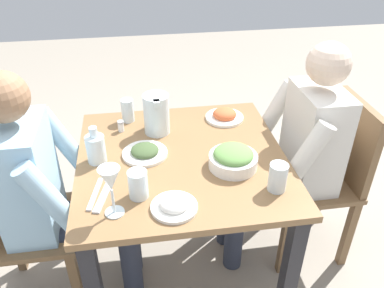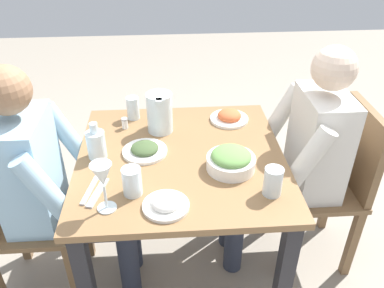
% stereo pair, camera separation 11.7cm
% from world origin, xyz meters
% --- Properties ---
extents(ground_plane, '(8.00, 8.00, 0.00)m').
position_xyz_m(ground_plane, '(0.00, 0.00, 0.00)').
color(ground_plane, gray).
extents(dining_table, '(0.89, 0.89, 0.73)m').
position_xyz_m(dining_table, '(0.00, 0.00, 0.61)').
color(dining_table, olive).
rests_on(dining_table, ground_plane).
extents(chair_near, '(0.40, 0.40, 0.88)m').
position_xyz_m(chair_near, '(0.09, -0.75, 0.50)').
color(chair_near, brown).
rests_on(chair_near, ground_plane).
extents(chair_far, '(0.40, 0.40, 0.88)m').
position_xyz_m(chair_far, '(-0.03, 0.75, 0.50)').
color(chair_far, brown).
rests_on(chair_far, ground_plane).
extents(diner_near, '(0.48, 0.53, 1.17)m').
position_xyz_m(diner_near, '(0.09, -0.55, 0.64)').
color(diner_near, silver).
rests_on(diner_near, ground_plane).
extents(diner_far, '(0.48, 0.53, 1.17)m').
position_xyz_m(diner_far, '(-0.03, 0.55, 0.64)').
color(diner_far, '#9EC6E0').
rests_on(diner_far, ground_plane).
extents(water_pitcher, '(0.16, 0.12, 0.19)m').
position_xyz_m(water_pitcher, '(0.22, 0.09, 0.83)').
color(water_pitcher, silver).
rests_on(water_pitcher, dining_table).
extents(salad_bowl, '(0.20, 0.20, 0.09)m').
position_xyz_m(salad_bowl, '(-0.10, -0.20, 0.77)').
color(salad_bowl, white).
rests_on(salad_bowl, dining_table).
extents(plate_dolmas, '(0.20, 0.20, 0.04)m').
position_xyz_m(plate_dolmas, '(0.04, 0.16, 0.75)').
color(plate_dolmas, white).
rests_on(plate_dolmas, dining_table).
extents(plate_rice_curry, '(0.19, 0.19, 0.06)m').
position_xyz_m(plate_rice_curry, '(0.29, -0.25, 0.75)').
color(plate_rice_curry, white).
rests_on(plate_rice_curry, dining_table).
extents(plate_yoghurt, '(0.17, 0.17, 0.05)m').
position_xyz_m(plate_yoghurt, '(-0.32, 0.07, 0.75)').
color(plate_yoghurt, white).
rests_on(plate_yoghurt, dining_table).
extents(water_glass_near_left, '(0.07, 0.07, 0.11)m').
position_xyz_m(water_glass_near_left, '(-0.27, -0.33, 0.79)').
color(water_glass_near_left, silver).
rests_on(water_glass_near_left, dining_table).
extents(water_glass_far_right, '(0.07, 0.07, 0.11)m').
position_xyz_m(water_glass_far_right, '(-0.23, 0.19, 0.79)').
color(water_glass_far_right, silver).
rests_on(water_glass_far_right, dining_table).
extents(water_glass_by_pitcher, '(0.06, 0.06, 0.11)m').
position_xyz_m(water_glass_by_pitcher, '(0.35, 0.22, 0.79)').
color(water_glass_by_pitcher, silver).
rests_on(water_glass_by_pitcher, dining_table).
extents(wine_glass, '(0.08, 0.08, 0.20)m').
position_xyz_m(wine_glass, '(-0.31, 0.28, 0.87)').
color(wine_glass, silver).
rests_on(wine_glass, dining_table).
extents(oil_carafe, '(0.08, 0.08, 0.16)m').
position_xyz_m(oil_carafe, '(0.02, 0.36, 0.79)').
color(oil_carafe, silver).
rests_on(oil_carafe, dining_table).
extents(salt_shaker, '(0.03, 0.03, 0.05)m').
position_xyz_m(salt_shaker, '(0.25, 0.26, 0.76)').
color(salt_shaker, white).
rests_on(salt_shaker, dining_table).
extents(fork_near, '(0.17, 0.07, 0.01)m').
position_xyz_m(fork_near, '(-0.22, 0.33, 0.73)').
color(fork_near, silver).
rests_on(fork_near, dining_table).
extents(knife_near, '(0.18, 0.05, 0.01)m').
position_xyz_m(knife_near, '(-0.20, 0.36, 0.73)').
color(knife_near, silver).
rests_on(knife_near, dining_table).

